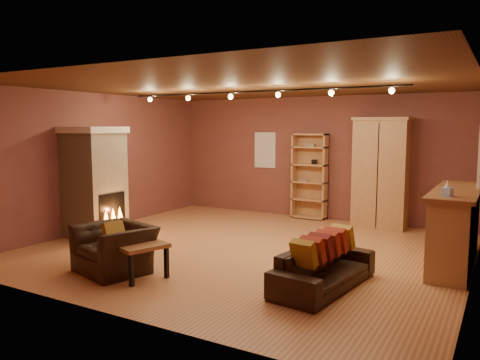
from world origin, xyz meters
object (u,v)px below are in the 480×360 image
Objects in this scene: armoire at (381,173)px; bar_counter at (455,227)px; bookcase at (310,175)px; coffee_table at (139,248)px; armchair at (114,241)px; loveseat at (324,260)px; fireplace at (95,182)px.

bar_counter is at bearing -52.83° from armoire.
bar_counter is (3.29, -2.36, -0.40)m from bookcase.
bookcase is 2.35× the size of coffee_table.
armchair is at bearing -146.50° from bar_counter.
bar_counter is 2.42m from loveseat.
loveseat is (-1.39, -1.97, -0.22)m from bar_counter.
fireplace is 2.93m from coffee_table.
bookcase is 1.06× the size of loveseat.
armoire is (1.64, -0.19, 0.16)m from bookcase.
coffee_table is at bearing -31.27° from fireplace.
fireplace is at bearing 148.73° from coffee_table.
bar_counter reaches higher than armchair.
armoire is at bearing 37.76° from fireplace.
fireplace is 2.54× the size of coffee_table.
bookcase is 5.33m from armchair.
fireplace is 1.76× the size of armchair.
fireplace reaches higher than coffee_table.
bar_counter is at bearing 12.48° from fireplace.
bar_counter reaches higher than coffee_table.
bookcase is at bearing 173.43° from armoire.
coffee_table is (-3.79, -2.87, -0.17)m from bar_counter.
armchair is at bearing -100.95° from bookcase.
armchair is at bearing -117.79° from armoire.
coffee_table is at bearing -113.05° from armoire.
loveseat is 3.03m from armchair.
bar_counter is (1.65, -2.18, -0.56)m from armoire.
fireplace is 0.86× the size of bar_counter.
loveseat is (0.26, -4.15, -0.78)m from armoire.
bookcase is at bearing 144.27° from bar_counter.
bookcase is at bearing 84.45° from coffee_table.
fireplace reaches higher than loveseat.
bar_counter is at bearing 37.07° from coffee_table.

